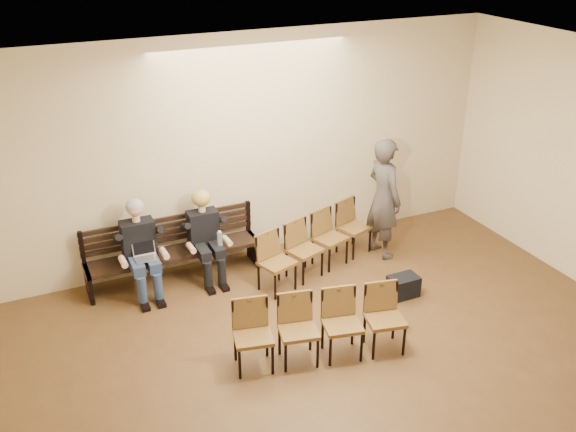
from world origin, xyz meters
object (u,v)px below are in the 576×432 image
object	(u,v)px
seated_woman	(206,238)
chair_row_front	(317,244)
laptop	(147,261)
water_bottle	(220,246)
bench	(175,265)
seated_man	(140,247)
bag	(403,286)
passerby	(384,190)
chair_row_back	(321,328)

from	to	relation	value
seated_woman	chair_row_front	distance (m)	1.69
laptop	water_bottle	xyz separation A→B (m)	(1.08, -0.02, 0.00)
laptop	water_bottle	size ratio (longest dim) A/B	1.35
bench	water_bottle	distance (m)	0.77
bench	seated_man	world-z (taller)	seated_man
seated_man	seated_woman	size ratio (longest dim) A/B	1.09
seated_woman	bag	distance (m)	2.96
seated_man	seated_woman	bearing A→B (deg)	0.00
seated_woman	passerby	size ratio (longest dim) A/B	0.57
seated_man	seated_woman	world-z (taller)	seated_man
seated_woman	chair_row_back	world-z (taller)	seated_woman
laptop	chair_row_back	xyz separation A→B (m)	(1.58, -2.29, -0.13)
laptop	passerby	distance (m)	3.74
seated_woman	passerby	xyz separation A→B (m)	(2.76, -0.48, 0.48)
bench	water_bottle	xyz separation A→B (m)	(0.61, -0.33, 0.34)
bench	chair_row_front	world-z (taller)	chair_row_front
water_bottle	bag	distance (m)	2.71
seated_woman	water_bottle	xyz separation A→B (m)	(0.15, -0.21, -0.07)
water_bottle	chair_row_back	distance (m)	2.32
bench	passerby	bearing A→B (deg)	-10.57
seated_man	water_bottle	bearing A→B (deg)	-10.43
laptop	chair_row_front	xyz separation A→B (m)	(2.52, -0.34, -0.13)
bench	seated_woman	bearing A→B (deg)	-14.65
bag	passerby	world-z (taller)	passerby
bench	seated_woman	world-z (taller)	seated_woman
seated_woman	passerby	bearing A→B (deg)	-9.88
bench	seated_man	size ratio (longest dim) A/B	1.86
bench	bag	world-z (taller)	bench
laptop	chair_row_back	distance (m)	2.78
bag	passerby	size ratio (longest dim) A/B	0.19
bench	laptop	world-z (taller)	laptop
laptop	chair_row_back	bearing A→B (deg)	-54.76
bag	chair_row_front	xyz separation A→B (m)	(-0.79, 1.17, 0.28)
bench	bag	bearing A→B (deg)	-32.65
chair_row_front	bag	bearing A→B (deg)	-74.95
laptop	chair_row_front	world-z (taller)	chair_row_front
bag	chair_row_front	distance (m)	1.44
laptop	passerby	world-z (taller)	passerby
bag	chair_row_back	bearing A→B (deg)	-155.93
chair_row_front	chair_row_back	distance (m)	2.16
passerby	bag	bearing A→B (deg)	157.60
chair_row_back	bag	bearing A→B (deg)	35.88
chair_row_back	seated_woman	bearing A→B (deg)	116.58
chair_row_back	water_bottle	bearing A→B (deg)	114.19
bench	laptop	bearing A→B (deg)	-146.74
seated_man	chair_row_back	distance (m)	2.96
seated_woman	water_bottle	size ratio (longest dim) A/B	5.43
seated_woman	laptop	xyz separation A→B (m)	(-0.93, -0.19, -0.07)
seated_woman	laptop	world-z (taller)	seated_woman
seated_woman	bag	world-z (taller)	seated_woman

